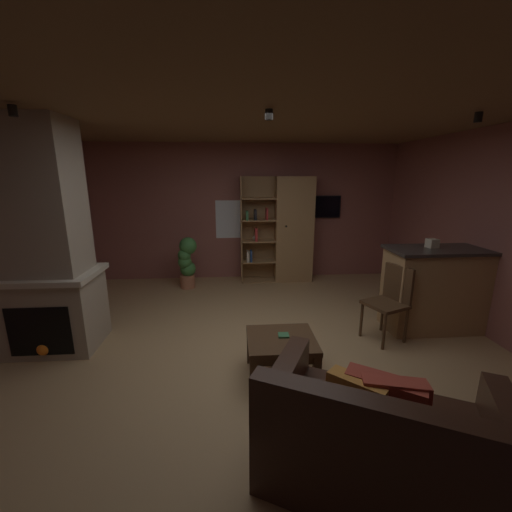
{
  "coord_description": "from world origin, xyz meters",
  "views": [
    {
      "loc": [
        -0.27,
        -3.26,
        1.96
      ],
      "look_at": [
        0.0,
        0.4,
        1.05
      ],
      "focal_mm": 22.61,
      "sensor_mm": 36.0,
      "label": 1
    }
  ],
  "objects": [
    {
      "name": "wall_back",
      "position": [
        0.0,
        2.97,
        1.28
      ],
      "size": [
        5.89,
        0.06,
        2.56
      ],
      "primitive_type": "cube",
      "color": "#8E544C",
      "rests_on": "ground"
    },
    {
      "name": "leather_couch",
      "position": [
        0.65,
        -1.61,
        0.3
      ],
      "size": [
        1.73,
        1.47,
        0.84
      ],
      "color": "#382116",
      "rests_on": "ground"
    },
    {
      "name": "stone_fireplace",
      "position": [
        -2.34,
        0.37,
        1.15
      ],
      "size": [
        1.01,
        0.79,
        2.56
      ],
      "color": "tan",
      "rests_on": "ground"
    },
    {
      "name": "potted_floor_plant",
      "position": [
        -1.09,
        2.35,
        0.5
      ],
      "size": [
        0.34,
        0.32,
        0.92
      ],
      "color": "#B77051",
      "rests_on": "ground"
    },
    {
      "name": "floor",
      "position": [
        0.0,
        0.0,
        -0.01
      ],
      "size": [
        5.77,
        5.87,
        0.02
      ],
      "primitive_type": "cube",
      "color": "tan",
      "rests_on": "ground"
    },
    {
      "name": "track_light_spot_1",
      "position": [
        0.07,
        -0.22,
        2.49
      ],
      "size": [
        0.07,
        0.07,
        0.09
      ],
      "primitive_type": "cylinder",
      "color": "black"
    },
    {
      "name": "bookshelf_cabinet",
      "position": [
        0.78,
        2.69,
        0.97
      ],
      "size": [
        1.35,
        0.41,
        1.96
      ],
      "color": "#A87F51",
      "rests_on": "ground"
    },
    {
      "name": "dining_chair",
      "position": [
        1.63,
        0.27,
        0.53
      ],
      "size": [
        0.55,
        0.55,
        0.92
      ],
      "color": "#4C331E",
      "rests_on": "ground"
    },
    {
      "name": "wall_mounted_tv",
      "position": [
        1.45,
        2.9,
        1.39
      ],
      "size": [
        0.75,
        0.06,
        0.42
      ],
      "color": "black"
    },
    {
      "name": "track_light_spot_2",
      "position": [
        2.01,
        -0.23,
        2.49
      ],
      "size": [
        0.07,
        0.07,
        0.09
      ],
      "primitive_type": "cylinder",
      "color": "black"
    },
    {
      "name": "window_pane_back",
      "position": [
        -0.3,
        2.93,
        1.16
      ],
      "size": [
        0.57,
        0.01,
        0.72
      ],
      "primitive_type": "cube",
      "color": "white"
    },
    {
      "name": "coffee_table",
      "position": [
        0.19,
        -0.41,
        0.33
      ],
      "size": [
        0.67,
        0.61,
        0.41
      ],
      "color": "#4C331E",
      "rests_on": "ground"
    },
    {
      "name": "tissue_box",
      "position": [
        2.24,
        0.55,
        1.14
      ],
      "size": [
        0.13,
        0.13,
        0.11
      ],
      "primitive_type": "cube",
      "rotation": [
        0.0,
        0.0,
        0.12
      ],
      "color": "#BFB299",
      "rests_on": "kitchen_bar_counter"
    },
    {
      "name": "track_light_spot_0",
      "position": [
        -2.07,
        -0.24,
        2.49
      ],
      "size": [
        0.07,
        0.07,
        0.09
      ],
      "primitive_type": "cylinder",
      "color": "black"
    },
    {
      "name": "ceiling",
      "position": [
        0.0,
        0.0,
        2.57
      ],
      "size": [
        5.77,
        5.87,
        0.02
      ],
      "primitive_type": "cube",
      "color": "brown"
    },
    {
      "name": "kitchen_bar_counter",
      "position": [
        2.44,
        0.5,
        0.54
      ],
      "size": [
        1.47,
        0.62,
        1.08
      ],
      "color": "#A87F51",
      "rests_on": "ground"
    },
    {
      "name": "table_book_0",
      "position": [
        0.22,
        -0.37,
        0.42
      ],
      "size": [
        0.11,
        0.11,
        0.02
      ],
      "primitive_type": "cube",
      "rotation": [
        0.0,
        0.0,
        -0.07
      ],
      "color": "#387247",
      "rests_on": "coffee_table"
    }
  ]
}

